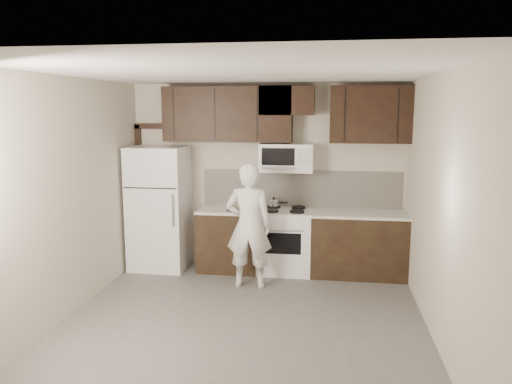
% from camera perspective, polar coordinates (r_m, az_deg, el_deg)
% --- Properties ---
extents(floor, '(4.50, 4.50, 0.00)m').
position_cam_1_polar(floor, '(5.61, -1.69, -15.17)').
color(floor, '#585553').
rests_on(floor, ground).
extents(back_wall, '(4.00, 0.00, 4.00)m').
position_cam_1_polar(back_wall, '(7.39, 1.27, 1.81)').
color(back_wall, beige).
rests_on(back_wall, ground).
extents(ceiling, '(4.50, 4.50, 0.00)m').
position_cam_1_polar(ceiling, '(5.11, -1.84, 13.53)').
color(ceiling, white).
rests_on(ceiling, back_wall).
extents(counter_run, '(2.95, 0.64, 0.91)m').
position_cam_1_polar(counter_run, '(7.21, 5.73, -5.68)').
color(counter_run, black).
rests_on(counter_run, floor).
extents(stove, '(0.76, 0.66, 0.94)m').
position_cam_1_polar(stove, '(7.23, 3.32, -5.57)').
color(stove, white).
rests_on(stove, floor).
extents(backsplash, '(2.90, 0.02, 0.54)m').
position_cam_1_polar(backsplash, '(7.36, 5.13, 0.40)').
color(backsplash, beige).
rests_on(backsplash, counter_run).
extents(upper_cabinets, '(3.48, 0.35, 0.78)m').
position_cam_1_polar(upper_cabinets, '(7.12, 2.81, 9.04)').
color(upper_cabinets, black).
rests_on(upper_cabinets, back_wall).
extents(microwave, '(0.76, 0.42, 0.40)m').
position_cam_1_polar(microwave, '(7.13, 3.49, 3.94)').
color(microwave, white).
rests_on(microwave, upper_cabinets).
extents(refrigerator, '(0.80, 0.76, 1.80)m').
position_cam_1_polar(refrigerator, '(7.46, -10.98, -1.78)').
color(refrigerator, white).
rests_on(refrigerator, floor).
extents(door_trim, '(0.50, 0.08, 2.12)m').
position_cam_1_polar(door_trim, '(7.83, -12.85, 1.26)').
color(door_trim, black).
rests_on(door_trim, floor).
extents(saucepan, '(0.29, 0.17, 0.16)m').
position_cam_1_polar(saucepan, '(7.28, 2.06, -1.30)').
color(saucepan, silver).
rests_on(saucepan, stove).
extents(baking_tray, '(0.43, 0.36, 0.02)m').
position_cam_1_polar(baking_tray, '(7.10, -1.52, -2.02)').
color(baking_tray, black).
rests_on(baking_tray, counter_run).
extents(pizza, '(0.31, 0.31, 0.02)m').
position_cam_1_polar(pizza, '(7.10, -1.52, -1.87)').
color(pizza, beige).
rests_on(pizza, baking_tray).
extents(person, '(0.61, 0.41, 1.66)m').
position_cam_1_polar(person, '(6.54, -0.82, -3.86)').
color(person, white).
rests_on(person, floor).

